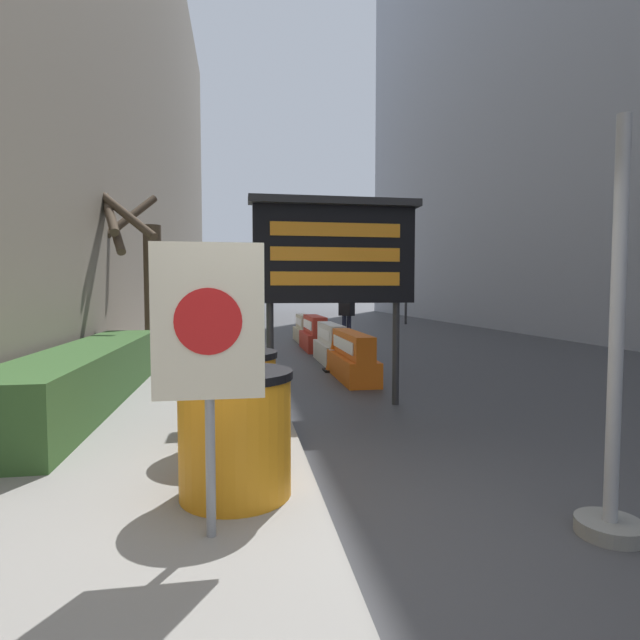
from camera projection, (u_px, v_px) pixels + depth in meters
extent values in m
plane|color=#3F3F42|center=(334.00, 544.00, 3.24)|extent=(120.00, 120.00, 0.00)
cube|color=gray|center=(70.00, 556.00, 2.97)|extent=(3.21, 56.00, 0.12)
cube|color=#335628|center=(89.00, 374.00, 6.76)|extent=(0.90, 5.59, 0.76)
cylinder|color=#4C3D2D|center=(153.00, 294.00, 10.43)|extent=(0.37, 0.37, 2.87)
cylinder|color=#4C3D2D|center=(111.00, 216.00, 9.81)|extent=(0.88, 1.58, 1.68)
cylinder|color=#4C3D2D|center=(132.00, 216.00, 10.71)|extent=(0.97, 1.19, 1.14)
cylinder|color=#4C3D2D|center=(108.00, 207.00, 9.80)|extent=(0.80, 1.69, 1.36)
cylinder|color=#4C3D2D|center=(125.00, 214.00, 9.62)|extent=(1.37, 1.03, 1.14)
cylinder|color=orange|center=(235.00, 437.00, 3.70)|extent=(0.83, 0.83, 0.87)
cylinder|color=black|center=(235.00, 375.00, 3.67)|extent=(0.86, 0.86, 0.06)
cylinder|color=orange|center=(233.00, 402.00, 4.83)|extent=(0.83, 0.83, 0.87)
cylinder|color=black|center=(233.00, 355.00, 4.81)|extent=(0.86, 0.86, 0.06)
cylinder|color=gray|center=(210.00, 430.00, 3.06)|extent=(0.06, 0.06, 1.34)
cube|color=beige|center=(208.00, 321.00, 3.00)|extent=(0.67, 0.04, 0.95)
cylinder|color=red|center=(208.00, 322.00, 2.97)|extent=(0.40, 0.01, 0.40)
cylinder|color=#28282B|center=(270.00, 356.00, 6.87)|extent=(0.10, 0.10, 1.47)
cylinder|color=#28282B|center=(396.00, 354.00, 7.16)|extent=(0.10, 0.10, 1.47)
cube|color=black|center=(334.00, 255.00, 6.93)|extent=(2.25, 0.24, 1.33)
cube|color=#28282B|center=(336.00, 202.00, 6.82)|extent=(2.37, 0.34, 0.10)
cube|color=orange|center=(336.00, 230.00, 6.78)|extent=(1.80, 0.02, 0.19)
cube|color=orange|center=(336.00, 254.00, 6.80)|extent=(1.80, 0.02, 0.19)
cube|color=orange|center=(336.00, 279.00, 6.82)|extent=(1.80, 0.02, 0.19)
cube|color=orange|center=(352.00, 367.00, 9.25)|extent=(0.57, 2.10, 0.43)
cube|color=orange|center=(352.00, 344.00, 9.22)|extent=(0.34, 2.10, 0.43)
cube|color=white|center=(343.00, 344.00, 9.19)|extent=(0.02, 1.68, 0.22)
cube|color=silver|center=(331.00, 353.00, 11.40)|extent=(0.53, 1.88, 0.44)
cube|color=silver|center=(331.00, 333.00, 11.38)|extent=(0.32, 1.88, 0.44)
cube|color=white|center=(323.00, 333.00, 11.35)|extent=(0.02, 1.50, 0.22)
cube|color=red|center=(315.00, 341.00, 13.79)|extent=(0.63, 1.95, 0.47)
cube|color=red|center=(315.00, 324.00, 13.77)|extent=(0.38, 1.95, 0.47)
cube|color=white|center=(307.00, 324.00, 13.73)|extent=(0.02, 1.56, 0.23)
cube|color=beige|center=(304.00, 335.00, 16.13)|extent=(0.52, 1.75, 0.42)
cube|color=beige|center=(304.00, 321.00, 16.11)|extent=(0.31, 1.75, 0.42)
cube|color=white|center=(298.00, 322.00, 16.08)|extent=(0.02, 1.40, 0.21)
cube|color=black|center=(333.00, 370.00, 10.15)|extent=(0.39, 0.39, 0.04)
cone|color=orange|center=(333.00, 353.00, 10.13)|extent=(0.31, 0.31, 0.66)
cylinder|color=white|center=(333.00, 351.00, 10.13)|extent=(0.18, 0.18, 0.09)
cylinder|color=#2D2D30|center=(260.00, 285.00, 20.88)|extent=(0.12, 0.12, 3.70)
cube|color=#23281E|center=(260.00, 251.00, 20.64)|extent=(0.28, 0.28, 0.84)
sphere|color=#360605|center=(260.00, 243.00, 20.47)|extent=(0.15, 0.15, 0.15)
sphere|color=gold|center=(261.00, 250.00, 20.49)|extent=(0.15, 0.15, 0.15)
sphere|color=black|center=(261.00, 257.00, 20.51)|extent=(0.15, 0.15, 0.15)
cylinder|color=#2D2D30|center=(406.00, 284.00, 24.02)|extent=(0.12, 0.12, 3.86)
cube|color=#23281E|center=(407.00, 253.00, 23.77)|extent=(0.28, 0.28, 0.84)
sphere|color=#360605|center=(409.00, 246.00, 23.60)|extent=(0.15, 0.15, 0.15)
sphere|color=gold|center=(409.00, 252.00, 23.62)|extent=(0.15, 0.15, 0.15)
sphere|color=black|center=(408.00, 258.00, 23.64)|extent=(0.15, 0.15, 0.15)
cylinder|color=#23283D|center=(344.00, 329.00, 15.83)|extent=(0.14, 0.14, 0.84)
cylinder|color=#23283D|center=(349.00, 329.00, 15.86)|extent=(0.14, 0.14, 0.84)
cube|color=black|center=(347.00, 305.00, 15.80)|extent=(0.50, 0.52, 0.66)
sphere|color=tan|center=(347.00, 291.00, 15.78)|extent=(0.23, 0.23, 0.23)
cylinder|color=gray|center=(610.00, 528.00, 3.36)|extent=(0.44, 0.44, 0.10)
cylinder|color=#9EA0A5|center=(617.00, 322.00, 3.27)|extent=(0.09, 0.09, 2.68)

